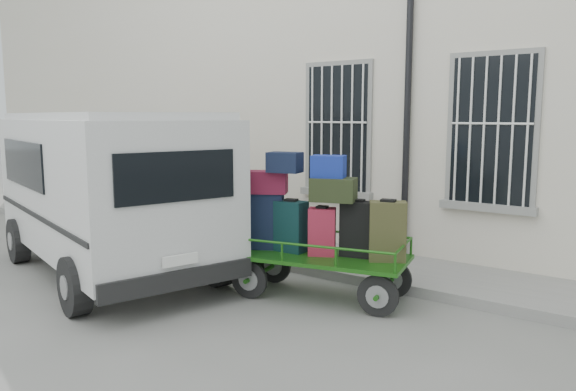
{
  "coord_description": "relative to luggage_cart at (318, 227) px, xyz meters",
  "views": [
    {
      "loc": [
        4.86,
        -5.66,
        2.47
      ],
      "look_at": [
        -0.05,
        1.0,
        1.3
      ],
      "focal_mm": 35.0,
      "sensor_mm": 36.0,
      "label": 1
    }
  ],
  "objects": [
    {
      "name": "building",
      "position": [
        -0.75,
        4.9,
        2.03
      ],
      "size": [
        24.0,
        5.15,
        6.0
      ],
      "color": "beige",
      "rests_on": "ground"
    },
    {
      "name": "sidewalk",
      "position": [
        -0.75,
        1.61,
        -0.9
      ],
      "size": [
        24.0,
        1.7,
        0.15
      ],
      "primitive_type": "cube",
      "color": "gray",
      "rests_on": "ground"
    },
    {
      "name": "ground",
      "position": [
        -0.75,
        -0.59,
        -0.97
      ],
      "size": [
        80.0,
        80.0,
        0.0
      ],
      "primitive_type": "plane",
      "color": "slate",
      "rests_on": "ground"
    },
    {
      "name": "luggage_cart",
      "position": [
        0.0,
        0.0,
        0.0
      ],
      "size": [
        2.78,
        1.54,
        1.99
      ],
      "rotation": [
        0.0,
        0.0,
        0.23
      ],
      "color": "black",
      "rests_on": "ground"
    },
    {
      "name": "van",
      "position": [
        -3.29,
        -0.96,
        0.47
      ],
      "size": [
        5.36,
        3.43,
        2.52
      ],
      "rotation": [
        0.0,
        0.0,
        -0.29
      ],
      "color": "silver",
      "rests_on": "ground"
    }
  ]
}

